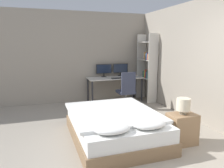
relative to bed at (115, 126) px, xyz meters
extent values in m
cube|color=#9E9384|center=(0.37, 3.00, 1.10)|extent=(12.00, 0.06, 2.70)
cube|color=#9E9384|center=(2.11, 0.22, 1.10)|extent=(0.06, 12.00, 2.70)
cube|color=#846647|center=(0.00, 0.02, -0.14)|extent=(1.50, 2.01, 0.22)
cube|color=white|center=(0.00, 0.02, 0.08)|extent=(1.44, 1.95, 0.23)
cube|color=white|center=(0.00, 0.14, 0.22)|extent=(1.54, 1.69, 0.05)
ellipsoid|color=white|center=(-0.30, -0.74, 0.26)|extent=(0.55, 0.38, 0.13)
ellipsoid|color=white|center=(0.30, -0.74, 0.26)|extent=(0.55, 0.38, 0.13)
cube|color=#997551|center=(1.05, -0.57, 0.02)|extent=(0.47, 0.35, 0.54)
cylinder|color=gray|center=(1.05, -0.57, 0.30)|extent=(0.13, 0.13, 0.01)
cylinder|color=gray|center=(1.05, -0.57, 0.33)|extent=(0.02, 0.02, 0.05)
cylinder|color=beige|center=(1.05, -0.57, 0.46)|extent=(0.24, 0.24, 0.22)
cube|color=beige|center=(0.93, 2.59, 0.48)|extent=(1.65, 0.67, 0.03)
cylinder|color=#2D2D33|center=(0.15, 2.31, 0.10)|extent=(0.05, 0.05, 0.71)
cylinder|color=#2D2D33|center=(1.70, 2.31, 0.10)|extent=(0.05, 0.05, 0.71)
cylinder|color=#2D2D33|center=(0.15, 2.88, 0.10)|extent=(0.05, 0.05, 0.71)
cylinder|color=#2D2D33|center=(1.70, 2.88, 0.10)|extent=(0.05, 0.05, 0.71)
cylinder|color=black|center=(0.65, 2.83, 0.50)|extent=(0.16, 0.16, 0.01)
cylinder|color=black|center=(0.65, 2.83, 0.55)|extent=(0.03, 0.03, 0.09)
cube|color=black|center=(0.65, 2.83, 0.74)|extent=(0.49, 0.03, 0.29)
cube|color=#192338|center=(0.65, 2.82, 0.74)|extent=(0.46, 0.00, 0.26)
cylinder|color=black|center=(1.20, 2.83, 0.50)|extent=(0.16, 0.16, 0.01)
cylinder|color=black|center=(1.20, 2.83, 0.55)|extent=(0.03, 0.03, 0.09)
cube|color=black|center=(1.20, 2.83, 0.74)|extent=(0.49, 0.03, 0.29)
cube|color=#192338|center=(1.20, 2.82, 0.74)|extent=(0.46, 0.00, 0.26)
cube|color=black|center=(0.93, 2.36, 0.50)|extent=(0.35, 0.13, 0.02)
ellipsoid|color=black|center=(1.19, 2.36, 0.51)|extent=(0.07, 0.05, 0.04)
cylinder|color=black|center=(0.99, 1.89, -0.23)|extent=(0.52, 0.52, 0.04)
cylinder|color=gray|center=(0.99, 1.89, -0.03)|extent=(0.05, 0.05, 0.36)
cube|color=#33384C|center=(0.99, 1.89, 0.18)|extent=(0.44, 0.44, 0.07)
cube|color=#33384C|center=(0.99, 1.69, 0.48)|extent=(0.40, 0.05, 0.53)
cube|color=beige|center=(1.91, 2.03, 0.77)|extent=(0.31, 0.02, 2.04)
cube|color=beige|center=(1.91, 2.79, 0.77)|extent=(0.31, 0.02, 2.04)
cube|color=beige|center=(1.91, 2.41, 0.46)|extent=(0.31, 0.74, 0.02)
cube|color=beige|center=(1.91, 2.41, 1.01)|extent=(0.31, 0.74, 0.02)
cube|color=beige|center=(1.91, 2.41, 1.54)|extent=(0.31, 0.74, 0.02)
cube|color=#BCB29E|center=(1.91, 2.07, 0.58)|extent=(0.25, 0.04, 0.22)
cube|color=teal|center=(1.91, 2.12, 0.59)|extent=(0.25, 0.04, 0.24)
cube|color=#337042|center=(1.91, 2.16, 0.60)|extent=(0.25, 0.03, 0.26)
cube|color=#2D4784|center=(1.91, 2.21, 0.57)|extent=(0.25, 0.03, 0.19)
cube|color=#B2332D|center=(1.91, 2.25, 0.60)|extent=(0.25, 0.04, 0.26)
cube|color=gold|center=(1.91, 2.30, 0.59)|extent=(0.25, 0.04, 0.24)
cube|color=#337042|center=(1.91, 2.35, 0.58)|extent=(0.25, 0.03, 0.21)
cube|color=teal|center=(1.91, 2.39, 0.58)|extent=(0.25, 0.03, 0.21)
cube|color=#337042|center=(1.91, 2.42, 0.57)|extent=(0.25, 0.02, 0.20)
cube|color=gold|center=(1.91, 2.06, 1.12)|extent=(0.25, 0.02, 0.19)
cube|color=#28282D|center=(1.91, 2.09, 1.15)|extent=(0.25, 0.02, 0.24)
cube|color=orange|center=(1.91, 2.13, 1.12)|extent=(0.25, 0.04, 0.19)
cube|color=#7A387F|center=(1.91, 2.17, 1.12)|extent=(0.25, 0.02, 0.19)
cube|color=#2D4784|center=(1.91, 2.21, 1.13)|extent=(0.25, 0.02, 0.22)
cube|color=teal|center=(1.91, 2.24, 1.12)|extent=(0.25, 0.03, 0.20)
cube|color=#28282D|center=(1.91, 2.28, 1.11)|extent=(0.25, 0.03, 0.18)
cube|color=orange|center=(1.91, 2.33, 1.14)|extent=(0.25, 0.04, 0.23)
cube|color=#BCB29E|center=(1.91, 2.38, 1.13)|extent=(0.25, 0.04, 0.22)
camera|label=1|loc=(-1.28, -3.60, 1.47)|focal=35.00mm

